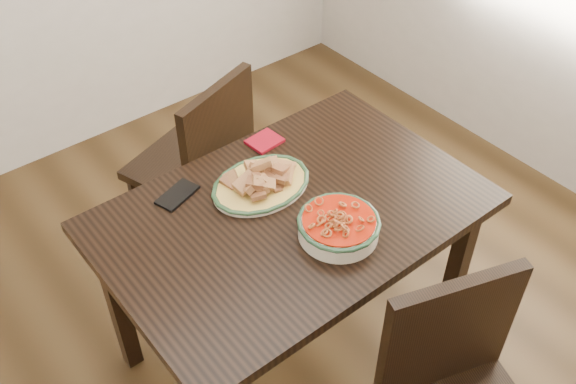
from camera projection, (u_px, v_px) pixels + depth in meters
floor at (278, 345)px, 2.59m from camera, size 3.50×3.50×0.00m
dining_table at (292, 229)px, 2.16m from camera, size 1.24×0.83×0.75m
chair_far at (201, 160)px, 2.68m from camera, size 0.53×0.53×0.89m
fish_plate at (261, 177)px, 2.15m from camera, size 0.35×0.27×0.11m
noodle_bowl at (339, 224)px, 1.98m from camera, size 0.26×0.26×0.08m
smartphone at (177, 195)px, 2.14m from camera, size 0.16×0.12×0.01m
napkin at (265, 141)px, 2.36m from camera, size 0.13×0.11×0.01m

